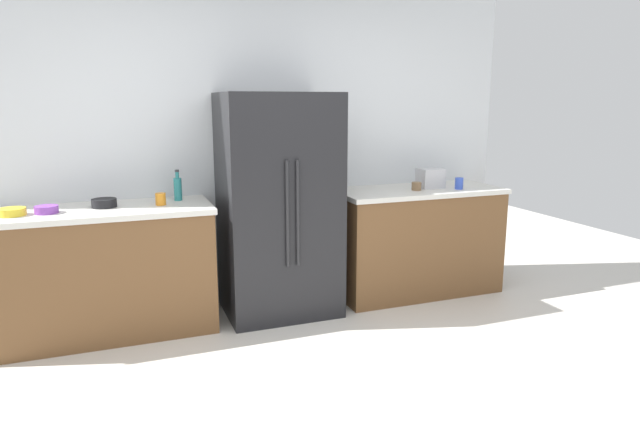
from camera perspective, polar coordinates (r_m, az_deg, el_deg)
ground_plane at (r=3.17m, az=2.49°, el=-20.63°), size 9.99×9.99×0.00m
kitchen_back_panel at (r=4.64m, az=-7.44°, el=9.60°), size 4.73×0.10×3.08m
counter_left at (r=4.30m, az=-21.68°, el=-5.72°), size 1.58×0.67×0.94m
counter_right at (r=4.96m, az=9.95°, el=-2.85°), size 1.48×0.67×0.94m
refrigerator at (r=4.34m, az=-4.34°, el=0.74°), size 0.88×0.72×1.75m
toaster at (r=4.92m, az=11.46°, el=3.54°), size 0.21×0.17×0.17m
bottle_a at (r=4.33m, az=-14.63°, el=2.48°), size 0.06×0.06×0.24m
cup_a at (r=4.17m, az=-16.31°, el=1.36°), size 0.08×0.08×0.09m
cup_b at (r=4.90m, az=14.32°, el=2.97°), size 0.07×0.07×0.10m
cup_c at (r=4.75m, az=10.04°, el=2.72°), size 0.08×0.08×0.07m
bowl_a at (r=4.17m, az=-29.49°, el=0.05°), size 0.17×0.17×0.05m
bowl_b at (r=4.22m, az=-21.62°, el=0.93°), size 0.17×0.17×0.06m
bowl_c at (r=4.15m, az=-26.67°, el=0.28°), size 0.15×0.15×0.05m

